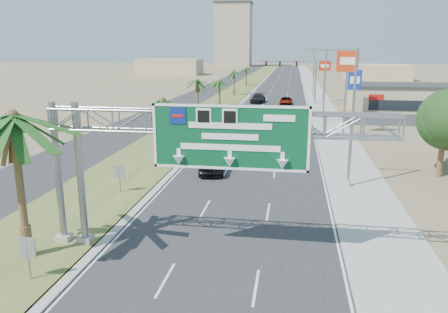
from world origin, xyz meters
The scene contains 29 objects.
road centered at (0.00, 110.00, 0.01)m, with size 12.00×300.00×0.02m, color #28282B.
sidewalk_right centered at (8.50, 110.00, 0.05)m, with size 4.00×300.00×0.10m, color #9E9B93.
median_grass centered at (-10.00, 110.00, 0.06)m, with size 7.00×300.00×0.12m, color #4D5E29.
opposing_road centered at (-17.00, 110.00, 0.01)m, with size 8.00×300.00×0.02m, color #28282B.
sign_gantry centered at (-1.06, 9.93, 6.06)m, with size 16.75×1.24×7.50m.
palm_near centered at (-9.20, 8.00, 6.93)m, with size 5.70×5.70×8.35m.
palm_row_b centered at (-9.50, 32.00, 4.90)m, with size 3.99×3.99×5.95m.
palm_row_c centered at (-9.50, 48.00, 5.66)m, with size 3.99×3.99×6.75m.
palm_row_d centered at (-9.50, 66.00, 4.42)m, with size 3.99×3.99×5.45m.
palm_row_e centered at (-9.50, 85.00, 5.09)m, with size 3.99×3.99×6.15m.
palm_row_f centered at (-9.50, 110.00, 4.71)m, with size 3.99×3.99×5.75m.
streetlight_near centered at (7.30, 22.00, 4.69)m, with size 3.27×0.44×10.00m.
streetlight_mid centered at (7.30, 52.00, 4.69)m, with size 3.27×0.44×10.00m.
streetlight_far centered at (7.30, 88.00, 4.69)m, with size 3.27×0.44×10.00m.
signal_mast centered at (5.17, 71.97, 4.85)m, with size 10.28×0.71×8.00m.
store_building centered at (22.00, 66.00, 2.00)m, with size 18.00×10.00×4.00m, color tan.
oak_near centered at (15.00, 26.00, 4.53)m, with size 4.50×4.50×6.80m.
median_signback_a centered at (-7.80, 6.00, 1.45)m, with size 0.75×0.08×2.08m.
median_signback_b centered at (-8.50, 18.00, 1.45)m, with size 0.75×0.08×2.08m.
tower_distant centered at (-32.00, 250.00, 17.50)m, with size 20.00×16.00×35.00m, color tan.
building_distant_left centered at (-45.00, 160.00, 3.00)m, with size 24.00×14.00×6.00m, color tan.
building_distant_right centered at (30.00, 140.00, 2.50)m, with size 20.00×12.00×5.00m, color tan.
car_left_lane centered at (-3.15, 24.45, 0.85)m, with size 2.02×5.01×1.71m, color black.
car_mid_lane centered at (0.73, 42.23, 0.77)m, with size 1.63×4.68×1.54m, color #65090C.
car_right_lane centered at (2.00, 71.09, 0.64)m, with size 2.13×4.62×1.28m, color gray.
car_far centered at (-3.24, 72.50, 0.81)m, with size 2.27×5.58×1.62m, color black.
pole_sign_red_near centered at (9.20, 42.00, 7.93)m, with size 2.41×0.79×9.98m.
pole_sign_blue centered at (12.29, 58.30, 5.16)m, with size 2.02×0.49×7.11m.
pole_sign_red_far centered at (9.00, 76.22, 6.20)m, with size 2.21×0.39×7.88m.
Camera 1 is at (3.26, -9.74, 9.92)m, focal length 35.00 mm.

